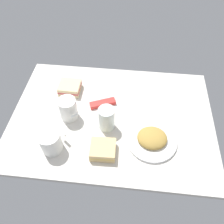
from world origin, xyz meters
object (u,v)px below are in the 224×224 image
plate_of_food (152,139)px  coffee_mug_milky (68,109)px  sandwich_main (70,88)px  glass_of_milk (107,119)px  coffee_mug_black (51,142)px  sandwich_side (103,150)px  snack_bar (103,103)px

plate_of_food → coffee_mug_milky: bearing=166.0°
sandwich_main → glass_of_milk: size_ratio=0.90×
coffee_mug_black → coffee_mug_milky: bearing=79.4°
coffee_mug_milky → sandwich_side: 24.14cm
plate_of_food → snack_bar: size_ratio=1.73×
sandwich_side → snack_bar: 25.24cm
glass_of_milk → sandwich_main: bearing=136.4°
coffee_mug_black → sandwich_main: (-0.13, 32.46, -2.69)cm
snack_bar → sandwich_side: bearing=-104.9°
plate_of_food → coffee_mug_milky: 37.83cm
coffee_mug_black → snack_bar: (16.94, 25.14, -3.89)cm
coffee_mug_milky → snack_bar: coffee_mug_milky is taller
coffee_mug_black → snack_bar: size_ratio=0.87×
sandwich_main → sandwich_side: same height
coffee_mug_milky → glass_of_milk: (17.17, -3.69, -0.18)cm
glass_of_milk → coffee_mug_black: bearing=-147.3°
plate_of_food → coffee_mug_milky: size_ratio=1.98×
coffee_mug_black → sandwich_side: bearing=0.5°
coffee_mug_black → sandwich_side: coffee_mug_black is taller
sandwich_main → coffee_mug_milky: bearing=-78.3°
coffee_mug_black → glass_of_milk: 24.13cm
coffee_mug_black → sandwich_side: size_ratio=1.02×
coffee_mug_milky → sandwich_main: (-3.26, 15.73, -3.19)cm
sandwich_side → coffee_mug_milky: bearing=136.2°
plate_of_food → glass_of_milk: size_ratio=1.86×
plate_of_food → coffee_mug_milky: (-36.52, 9.10, 3.84)cm
sandwich_main → glass_of_milk: 28.35cm
coffee_mug_black → sandwich_main: 32.58cm
plate_of_food → glass_of_milk: glass_of_milk is taller
glass_of_milk → snack_bar: (-3.37, 12.10, -4.20)cm
coffee_mug_milky → snack_bar: bearing=31.3°
coffee_mug_black → sandwich_side: (20.39, 0.16, -2.69)cm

